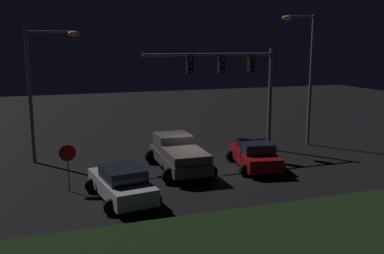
% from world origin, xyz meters
% --- Properties ---
extents(ground_plane, '(80.00, 80.00, 0.00)m').
position_xyz_m(ground_plane, '(0.00, 0.00, 0.00)').
color(ground_plane, black).
extents(grass_median, '(20.01, 5.42, 0.10)m').
position_xyz_m(grass_median, '(0.00, -8.49, 0.05)').
color(grass_median, black).
rests_on(grass_median, ground_plane).
extents(pickup_truck, '(2.94, 5.44, 1.80)m').
position_xyz_m(pickup_truck, '(-0.84, 0.55, 1.00)').
color(pickup_truck, '#514C47').
rests_on(pickup_truck, ground_plane).
extents(car_sedan, '(2.98, 4.65, 1.51)m').
position_xyz_m(car_sedan, '(3.28, -0.37, 0.74)').
color(car_sedan, maroon).
rests_on(car_sedan, ground_plane).
extents(car_sedan_far, '(2.90, 4.62, 1.51)m').
position_xyz_m(car_sedan_far, '(-4.50, -2.95, 0.74)').
color(car_sedan_far, '#B7B7BC').
rests_on(car_sedan_far, ground_plane).
extents(traffic_signal_gantry, '(8.32, 0.56, 6.50)m').
position_xyz_m(traffic_signal_gantry, '(3.65, 3.11, 4.90)').
color(traffic_signal_gantry, slate).
rests_on(traffic_signal_gantry, ground_plane).
extents(street_lamp_left, '(2.97, 0.44, 7.54)m').
position_xyz_m(street_lamp_left, '(-7.54, 4.76, 4.83)').
color(street_lamp_left, slate).
rests_on(street_lamp_left, ground_plane).
extents(street_lamp_right, '(2.44, 0.44, 8.58)m').
position_xyz_m(street_lamp_right, '(8.85, 3.52, 5.35)').
color(street_lamp_right, slate).
rests_on(street_lamp_right, ground_plane).
extents(stop_sign, '(0.76, 0.08, 2.23)m').
position_xyz_m(stop_sign, '(-6.61, -1.13, 1.56)').
color(stop_sign, slate).
rests_on(stop_sign, ground_plane).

